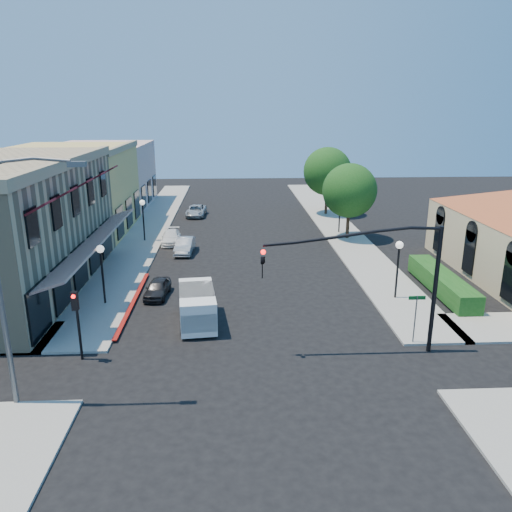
{
  "coord_description": "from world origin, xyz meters",
  "views": [
    {
      "loc": [
        -1.14,
        -19.17,
        11.02
      ],
      "look_at": [
        0.26,
        8.69,
        2.6
      ],
      "focal_mm": 35.0,
      "sensor_mm": 36.0,
      "label": 1
    }
  ],
  "objects_px": {
    "signal_mast_arm": "(390,269)",
    "street_name_sign": "(416,312)",
    "street_tree_a": "(350,191)",
    "secondary_signal": "(76,313)",
    "lamppost_right_near": "(399,255)",
    "parked_car_d": "(196,211)",
    "lamppost_left_far": "(143,210)",
    "cobra_streetlight": "(7,275)",
    "white_van": "(197,305)",
    "parked_car_b": "(185,246)",
    "lamppost_right_far": "(340,203)",
    "street_tree_b": "(327,171)",
    "parked_car_a": "(157,288)",
    "lamppost_left_near": "(101,260)",
    "parked_car_c": "(171,237)"
  },
  "relations": [
    {
      "from": "street_name_sign",
      "to": "signal_mast_arm",
      "type": "bearing_deg",
      "value": -156.8
    },
    {
      "from": "signal_mast_arm",
      "to": "parked_car_a",
      "type": "bearing_deg",
      "value": 146.29
    },
    {
      "from": "parked_car_d",
      "to": "lamppost_left_far",
      "type": "bearing_deg",
      "value": -106.39
    },
    {
      "from": "lamppost_right_near",
      "to": "parked_car_a",
      "type": "bearing_deg",
      "value": 175.27
    },
    {
      "from": "signal_mast_arm",
      "to": "street_name_sign",
      "type": "bearing_deg",
      "value": 23.2
    },
    {
      "from": "street_name_sign",
      "to": "lamppost_right_near",
      "type": "height_order",
      "value": "lamppost_right_near"
    },
    {
      "from": "parked_car_c",
      "to": "lamppost_right_near",
      "type": "bearing_deg",
      "value": -44.74
    },
    {
      "from": "secondary_signal",
      "to": "cobra_streetlight",
      "type": "distance_m",
      "value": 4.65
    },
    {
      "from": "signal_mast_arm",
      "to": "secondary_signal",
      "type": "xyz_separation_m",
      "value": [
        -13.86,
        -0.09,
        -1.77
      ]
    },
    {
      "from": "lamppost_right_far",
      "to": "parked_car_c",
      "type": "bearing_deg",
      "value": -169.62
    },
    {
      "from": "street_tree_a",
      "to": "lamppost_left_near",
      "type": "relative_size",
      "value": 1.82
    },
    {
      "from": "street_tree_a",
      "to": "lamppost_left_far",
      "type": "bearing_deg",
      "value": 180.0
    },
    {
      "from": "street_tree_a",
      "to": "lamppost_right_far",
      "type": "xyz_separation_m",
      "value": [
        -0.3,
        2.0,
        -1.46
      ]
    },
    {
      "from": "street_name_sign",
      "to": "white_van",
      "type": "relative_size",
      "value": 0.58
    },
    {
      "from": "parked_car_b",
      "to": "street_name_sign",
      "type": "bearing_deg",
      "value": -49.72
    },
    {
      "from": "street_tree_b",
      "to": "lamppost_right_near",
      "type": "bearing_deg",
      "value": -90.72
    },
    {
      "from": "secondary_signal",
      "to": "lamppost_right_far",
      "type": "bearing_deg",
      "value": 53.86
    },
    {
      "from": "cobra_streetlight",
      "to": "white_van",
      "type": "distance_m",
      "value": 10.3
    },
    {
      "from": "cobra_streetlight",
      "to": "white_van",
      "type": "height_order",
      "value": "cobra_streetlight"
    },
    {
      "from": "secondary_signal",
      "to": "lamppost_left_far",
      "type": "bearing_deg",
      "value": 91.39
    },
    {
      "from": "parked_car_a",
      "to": "secondary_signal",
      "type": "bearing_deg",
      "value": -101.56
    },
    {
      "from": "parked_car_a",
      "to": "lamppost_left_far",
      "type": "bearing_deg",
      "value": 107.86
    },
    {
      "from": "cobra_streetlight",
      "to": "lamppost_right_near",
      "type": "height_order",
      "value": "cobra_streetlight"
    },
    {
      "from": "white_van",
      "to": "parked_car_b",
      "type": "xyz_separation_m",
      "value": [
        -1.81,
        13.3,
        -0.47
      ]
    },
    {
      "from": "street_tree_a",
      "to": "parked_car_a",
      "type": "relative_size",
      "value": 2.11
    },
    {
      "from": "white_van",
      "to": "parked_car_d",
      "type": "height_order",
      "value": "white_van"
    },
    {
      "from": "lamppost_right_near",
      "to": "parked_car_d",
      "type": "xyz_separation_m",
      "value": [
        -13.3,
        24.0,
        -2.17
      ]
    },
    {
      "from": "street_name_sign",
      "to": "white_van",
      "type": "bearing_deg",
      "value": 164.48
    },
    {
      "from": "signal_mast_arm",
      "to": "white_van",
      "type": "distance_m",
      "value": 10.03
    },
    {
      "from": "secondary_signal",
      "to": "parked_car_d",
      "type": "xyz_separation_m",
      "value": [
        3.2,
        30.59,
        -1.76
      ]
    },
    {
      "from": "lamppost_right_far",
      "to": "secondary_signal",
      "type": "bearing_deg",
      "value": -126.14
    },
    {
      "from": "street_name_sign",
      "to": "parked_car_a",
      "type": "height_order",
      "value": "street_name_sign"
    },
    {
      "from": "street_name_sign",
      "to": "lamppost_left_far",
      "type": "relative_size",
      "value": 0.7
    },
    {
      "from": "secondary_signal",
      "to": "lamppost_left_near",
      "type": "bearing_deg",
      "value": 94.34
    },
    {
      "from": "lamppost_right_far",
      "to": "parked_car_c",
      "type": "height_order",
      "value": "lamppost_right_far"
    },
    {
      "from": "secondary_signal",
      "to": "parked_car_c",
      "type": "height_order",
      "value": "secondary_signal"
    },
    {
      "from": "cobra_streetlight",
      "to": "lamppost_left_near",
      "type": "relative_size",
      "value": 2.61
    },
    {
      "from": "street_tree_b",
      "to": "cobra_streetlight",
      "type": "distance_m",
      "value": 38.45
    },
    {
      "from": "street_tree_a",
      "to": "secondary_signal",
      "type": "height_order",
      "value": "street_tree_a"
    },
    {
      "from": "street_tree_b",
      "to": "lamppost_right_near",
      "type": "distance_m",
      "value": 24.07
    },
    {
      "from": "street_name_sign",
      "to": "parked_car_d",
      "type": "xyz_separation_m",
      "value": [
        -12.3,
        29.8,
        -1.14
      ]
    },
    {
      "from": "white_van",
      "to": "secondary_signal",
      "type": "bearing_deg",
      "value": -143.43
    },
    {
      "from": "lamppost_left_far",
      "to": "parked_car_d",
      "type": "relative_size",
      "value": 0.88
    },
    {
      "from": "lamppost_right_near",
      "to": "parked_car_a",
      "type": "height_order",
      "value": "lamppost_right_near"
    },
    {
      "from": "lamppost_right_near",
      "to": "parked_car_b",
      "type": "bearing_deg",
      "value": 141.95
    },
    {
      "from": "lamppost_right_near",
      "to": "lamppost_right_far",
      "type": "bearing_deg",
      "value": 90.0
    },
    {
      "from": "street_tree_b",
      "to": "secondary_signal",
      "type": "relative_size",
      "value": 2.11
    },
    {
      "from": "cobra_streetlight",
      "to": "lamppost_right_far",
      "type": "height_order",
      "value": "cobra_streetlight"
    },
    {
      "from": "lamppost_left_far",
      "to": "lamppost_right_near",
      "type": "height_order",
      "value": "same"
    },
    {
      "from": "lamppost_right_near",
      "to": "lamppost_right_far",
      "type": "height_order",
      "value": "same"
    }
  ]
}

